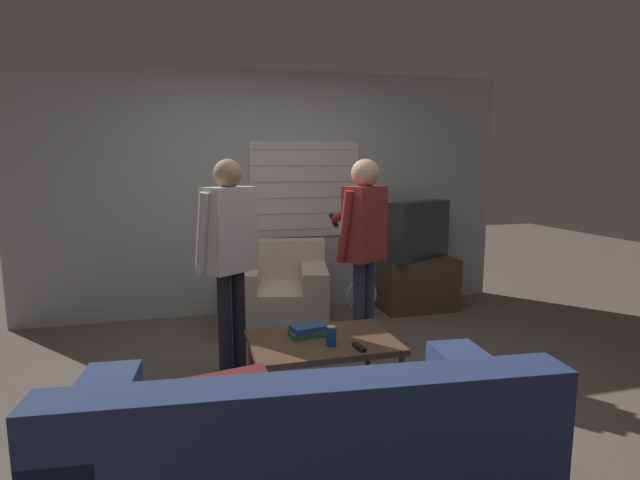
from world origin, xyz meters
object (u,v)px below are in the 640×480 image
(coffee_table, at_px, (322,345))
(book_stack, at_px, (307,331))
(person_right_standing, at_px, (363,233))
(armchair_beige, at_px, (281,294))
(couch_blue, at_px, (304,466))
(soda_can, at_px, (331,336))
(tv, at_px, (419,230))
(person_left_standing, at_px, (229,243))
(floor_fan, at_px, (361,300))
(spare_remote, at_px, (359,347))

(coffee_table, height_order, book_stack, book_stack)
(person_right_standing, height_order, book_stack, person_right_standing)
(armchair_beige, xyz_separation_m, coffee_table, (-0.03, -1.62, 0.07))
(couch_blue, distance_m, soda_can, 1.15)
(tv, bearing_deg, person_left_standing, 1.38)
(armchair_beige, height_order, tv, tv)
(floor_fan, bearing_deg, book_stack, -122.25)
(armchair_beige, xyz_separation_m, person_left_standing, (-0.59, -1.08, 0.69))
(tv, height_order, person_right_standing, person_right_standing)
(tv, bearing_deg, floor_fan, -15.64)
(armchair_beige, xyz_separation_m, person_right_standing, (0.51, -0.91, 0.70))
(couch_blue, distance_m, person_right_standing, 2.22)
(coffee_table, bearing_deg, person_right_standing, 52.45)
(armchair_beige, bearing_deg, book_stack, 97.86)
(person_right_standing, height_order, soda_can, person_right_standing)
(couch_blue, height_order, book_stack, couch_blue)
(couch_blue, bearing_deg, armchair_beige, 86.46)
(floor_fan, bearing_deg, person_right_standing, -109.99)
(coffee_table, bearing_deg, floor_fan, 61.51)
(armchair_beige, distance_m, tv, 1.65)
(person_right_standing, distance_m, book_stack, 1.04)
(couch_blue, height_order, person_right_standing, person_right_standing)
(person_left_standing, bearing_deg, person_right_standing, -26.65)
(person_left_standing, relative_size, soda_can, 12.83)
(soda_can, bearing_deg, tv, 50.46)
(book_stack, bearing_deg, spare_remote, -52.40)
(couch_blue, relative_size, person_left_standing, 1.24)
(book_stack, bearing_deg, armchair_beige, 85.75)
(couch_blue, bearing_deg, soda_can, 72.92)
(person_right_standing, bearing_deg, coffee_table, -160.98)
(couch_blue, relative_size, book_stack, 7.81)
(soda_can, distance_m, spare_remote, 0.19)
(couch_blue, relative_size, soda_can, 15.89)
(floor_fan, bearing_deg, person_left_standing, -143.11)
(tv, relative_size, spare_remote, 6.32)
(couch_blue, height_order, armchair_beige, couch_blue)
(book_stack, bearing_deg, soda_can, -64.39)
(couch_blue, bearing_deg, person_right_standing, 68.53)
(couch_blue, bearing_deg, tv, 61.40)
(coffee_table, distance_m, person_left_standing, 0.99)
(book_stack, bearing_deg, person_right_standing, 44.33)
(person_left_standing, height_order, person_right_standing, person_right_standing)
(couch_blue, height_order, spare_remote, couch_blue)
(tv, bearing_deg, couch_blue, 27.18)
(floor_fan, bearing_deg, armchair_beige, 179.01)
(tv, distance_m, person_right_standing, 1.49)
(couch_blue, bearing_deg, person_left_standing, 100.29)
(armchair_beige, height_order, person_right_standing, person_right_standing)
(armchair_beige, bearing_deg, tv, -162.38)
(armchair_beige, xyz_separation_m, soda_can, (-0.01, -1.73, 0.17))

